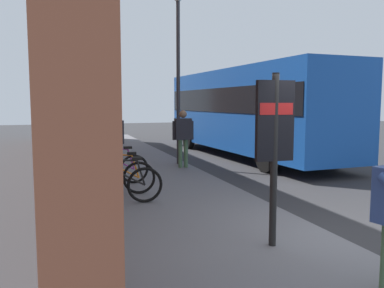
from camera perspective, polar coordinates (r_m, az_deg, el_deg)
ground at (r=12.07m, az=6.09°, el=-4.16°), size 60.00×60.00×0.00m
sidewalk_pavement at (r=13.17m, az=-8.57°, el=-3.09°), size 24.00×3.50×0.12m
station_facade at (r=14.04m, az=-18.20°, el=15.86°), size 22.00×0.65×9.21m
bicycle_nearest_sign at (r=7.95m, az=-10.47°, el=-5.81°), size 0.48×1.77×0.97m
bicycle_by_door at (r=8.79m, az=-10.99°, el=-4.69°), size 0.48×1.76×0.97m
bicycle_leaning_wall at (r=9.87m, az=-11.26°, el=-3.53°), size 0.48×1.77×0.97m
transit_info_sign at (r=5.54m, az=11.78°, el=1.70°), size 0.11×0.55×2.40m
city_bus at (r=15.64m, az=8.03°, el=5.19°), size 10.62×3.07×3.35m
pedestrian_crossing_street at (r=11.19m, az=-10.82°, el=1.12°), size 0.65×0.37×1.76m
pedestrian_near_bus at (r=12.18m, az=-1.29°, el=1.63°), size 0.28×0.67×1.76m
street_lamp at (r=12.95m, az=-2.00°, el=11.33°), size 0.28×0.28×5.44m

